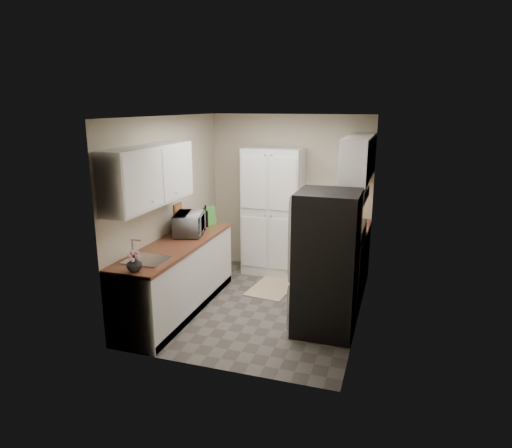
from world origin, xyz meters
name	(u,v)px	position (x,y,z in m)	size (l,w,h in m)	color
ground	(260,306)	(0.00, 0.00, 0.00)	(3.20, 3.20, 0.00)	#56514C
room_shell	(259,187)	(-0.02, -0.01, 1.63)	(2.64, 3.24, 2.52)	beige
pantry_cabinet	(273,212)	(-0.20, 1.32, 1.00)	(0.90, 0.55, 2.00)	silver
base_cabinet_left	(178,278)	(-0.99, -0.43, 0.44)	(0.60, 2.30, 0.88)	silver
countertop_left	(177,244)	(-0.99, -0.43, 0.90)	(0.63, 2.33, 0.04)	brown
base_cabinet_right	(346,255)	(0.99, 1.19, 0.44)	(0.60, 0.80, 0.88)	silver
countertop_right	(348,226)	(0.99, 1.19, 0.90)	(0.63, 0.83, 0.04)	brown
electric_range	(338,271)	(0.97, 0.39, 0.48)	(0.71, 0.78, 1.13)	#B7B7BC
refrigerator	(327,263)	(0.94, -0.41, 0.85)	(0.70, 0.72, 1.70)	#B7B7BC
microwave	(189,224)	(-1.00, -0.02, 1.07)	(0.54, 0.36, 0.30)	#BBBBC0
wine_bottle	(206,217)	(-0.96, 0.43, 1.07)	(0.07, 0.07, 0.29)	black
flower_vase	(134,263)	(-0.93, -1.49, 1.01)	(0.17, 0.17, 0.17)	silver
cutting_board	(210,216)	(-0.93, 0.51, 1.06)	(0.02, 0.23, 0.28)	#3E8C32
toaster_oven	(345,217)	(0.93, 1.25, 1.02)	(0.26, 0.33, 0.19)	#B5B6BA
fruit_basket	(345,207)	(0.93, 1.27, 1.16)	(0.24, 0.24, 0.10)	orange
kitchen_mat	(273,287)	(-0.01, 0.66, 0.01)	(0.56, 0.89, 0.01)	#CFB28C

